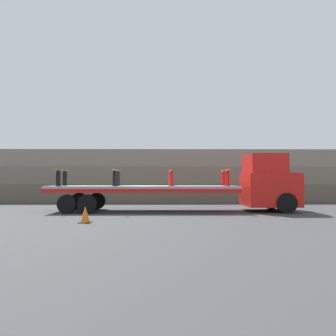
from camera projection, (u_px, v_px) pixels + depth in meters
ground_plane at (144, 211)px, 17.71m from camera, size 120.00×120.00×0.00m
rock_cliff at (151, 176)px, 26.22m from camera, size 60.00×3.30×4.04m
truck_cab at (270, 183)px, 17.83m from camera, size 2.72×2.72×3.08m
flatbed_trailer at (130, 191)px, 17.74m from camera, size 10.10×2.68×1.37m
fire_hydrant_black_near_0 at (58, 178)px, 17.16m from camera, size 0.29×0.50×0.85m
fire_hydrant_black_far_0 at (65, 178)px, 18.30m from camera, size 0.29×0.50×0.85m
fire_hydrant_black_near_1 at (115, 178)px, 17.19m from camera, size 0.29×0.50×0.85m
fire_hydrant_black_far_1 at (118, 178)px, 18.32m from camera, size 0.29×0.50×0.85m
fire_hydrant_red_near_2 at (171, 178)px, 17.22m from camera, size 0.29×0.50×0.85m
fire_hydrant_red_far_2 at (171, 178)px, 18.35m from camera, size 0.29×0.50×0.85m
fire_hydrant_red_near_3 at (227, 178)px, 17.24m from camera, size 0.29×0.50×0.85m
fire_hydrant_red_far_3 at (224, 178)px, 18.38m from camera, size 0.29×0.50×0.85m
cargo_strap_rear at (62, 170)px, 17.74m from camera, size 0.05×2.79×0.01m
cargo_strap_middle at (116, 170)px, 17.77m from camera, size 0.05×2.79×0.01m
cargo_strap_front at (225, 170)px, 17.83m from camera, size 0.05×2.79×0.01m
traffic_cone at (85, 215)px, 13.00m from camera, size 0.48×0.48×0.66m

